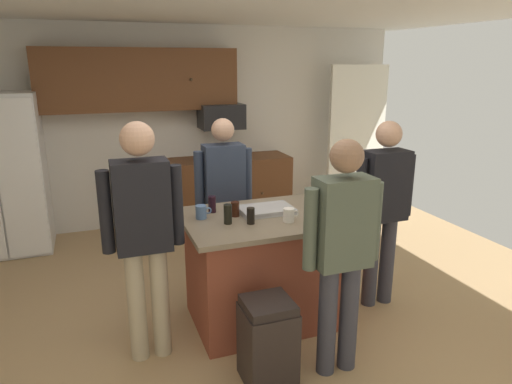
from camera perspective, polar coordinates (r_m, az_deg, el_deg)
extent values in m
plane|color=tan|center=(4.09, -2.37, -15.60)|extent=(7.04, 7.04, 0.00)
cube|color=silver|center=(6.28, -10.38, 7.92)|extent=(6.40, 0.10, 2.60)
cube|color=white|center=(6.87, 12.34, 6.79)|extent=(0.90, 0.06, 2.00)
cube|color=brown|center=(5.98, -14.22, 13.34)|extent=(2.40, 0.35, 0.75)
sphere|color=#4C3823|center=(5.88, -8.04, 13.62)|extent=(0.04, 0.04, 0.04)
cube|color=brown|center=(6.27, -4.09, 0.20)|extent=(1.80, 0.60, 0.90)
sphere|color=#4C3823|center=(6.12, 0.77, -0.16)|extent=(0.04, 0.04, 0.04)
cube|color=white|center=(5.94, -28.82, 1.94)|extent=(0.88, 0.70, 1.82)
cube|color=white|center=(5.55, -27.11, 1.31)|extent=(0.42, 0.04, 1.74)
cube|color=black|center=(6.10, -4.33, 9.33)|extent=(0.56, 0.40, 0.32)
cube|color=brown|center=(3.92, 1.52, -9.65)|extent=(1.24, 0.81, 0.89)
cube|color=#756651|center=(3.75, 1.57, -3.20)|extent=(1.38, 0.95, 0.04)
cylinder|color=tan|center=(3.55, -14.53, -13.46)|extent=(0.13, 0.13, 0.86)
cylinder|color=tan|center=(3.56, -11.75, -13.14)|extent=(0.13, 0.13, 0.86)
cube|color=black|center=(3.26, -13.95, -1.71)|extent=(0.38, 0.22, 0.64)
sphere|color=tan|center=(3.16, -14.51, 6.40)|extent=(0.23, 0.23, 0.23)
cylinder|color=black|center=(3.25, -18.13, -2.41)|extent=(0.09, 0.09, 0.58)
cylinder|color=black|center=(3.30, -9.79, -1.60)|extent=(0.09, 0.09, 0.58)
cylinder|color=#4C5166|center=(4.59, -4.89, -6.47)|extent=(0.13, 0.13, 0.79)
cylinder|color=#4C5166|center=(4.63, -2.85, -6.21)|extent=(0.13, 0.13, 0.79)
cube|color=#2D384C|center=(4.40, -4.03, 2.07)|extent=(0.38, 0.22, 0.60)
sphere|color=tan|center=(4.32, -4.14, 7.69)|extent=(0.21, 0.21, 0.21)
cylinder|color=#2D384C|center=(4.35, -7.07, 1.54)|extent=(0.09, 0.09, 0.54)
cylinder|color=#2D384C|center=(4.47, -1.07, 2.07)|extent=(0.09, 0.09, 0.54)
cylinder|color=#383842|center=(4.28, 14.03, -8.50)|extent=(0.13, 0.13, 0.81)
cylinder|color=#383842|center=(4.37, 15.90, -8.11)|extent=(0.13, 0.13, 0.81)
cube|color=black|center=(4.10, 15.68, 0.79)|extent=(0.38, 0.22, 0.61)
sphere|color=tan|center=(4.01, 16.14, 6.91)|extent=(0.22, 0.22, 0.22)
cylinder|color=black|center=(3.97, 12.83, 0.22)|extent=(0.09, 0.09, 0.55)
cylinder|color=black|center=(4.24, 18.30, 0.81)|extent=(0.09, 0.09, 0.55)
cylinder|color=#383842|center=(3.35, 8.81, -15.46)|extent=(0.13, 0.13, 0.81)
cylinder|color=#383842|center=(3.42, 11.39, -14.83)|extent=(0.13, 0.13, 0.81)
cube|color=#4C5647|center=(3.08, 10.75, -3.73)|extent=(0.38, 0.22, 0.61)
sphere|color=#8C664C|center=(2.97, 11.19, 4.39)|extent=(0.22, 0.22, 0.22)
cylinder|color=#4C5647|center=(2.98, 6.74, -4.65)|extent=(0.09, 0.09, 0.55)
cylinder|color=#4C5647|center=(3.21, 14.43, -3.52)|extent=(0.09, 0.09, 0.55)
cylinder|color=black|center=(3.53, -0.66, -2.97)|extent=(0.06, 0.06, 0.13)
cylinder|color=black|center=(3.71, -2.60, -2.12)|extent=(0.07, 0.07, 0.12)
cylinder|color=black|center=(3.82, -5.46, -1.52)|extent=(0.06, 0.06, 0.14)
cylinder|color=white|center=(3.59, 4.07, -2.87)|extent=(0.09, 0.09, 0.11)
torus|color=white|center=(3.61, 4.92, -2.68)|extent=(0.06, 0.01, 0.06)
cylinder|color=#4C6B99|center=(3.68, -6.82, -2.48)|extent=(0.09, 0.09, 0.11)
torus|color=#4C6B99|center=(3.69, -5.94, -2.30)|extent=(0.06, 0.01, 0.06)
cylinder|color=black|center=(3.54, -3.51, -2.75)|extent=(0.06, 0.06, 0.15)
cube|color=#B7B7BC|center=(3.82, 1.24, -2.37)|extent=(0.44, 0.30, 0.02)
cube|color=#A8A8AD|center=(3.81, 1.24, -2.08)|extent=(0.44, 0.30, 0.02)
cube|color=black|center=(3.30, 1.46, -18.41)|extent=(0.34, 0.34, 0.55)
cube|color=black|center=(3.14, 1.50, -13.80)|extent=(0.32, 0.32, 0.06)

